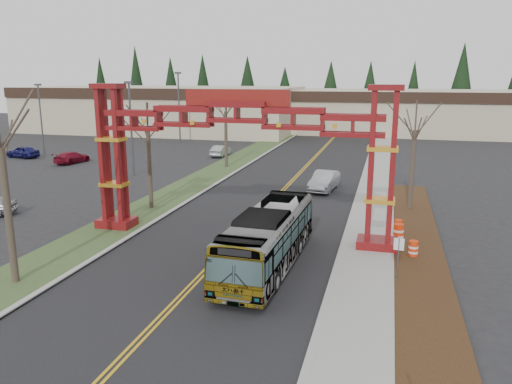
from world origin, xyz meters
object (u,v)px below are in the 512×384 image
(parked_car_mid_b, at_px, (23,152))
(barrel_mid, at_px, (398,233))
(retail_building_west, at_px, (164,109))
(retail_building_east, at_px, (401,111))
(street_sign, at_px, (399,250))
(barrel_south, at_px, (413,249))
(parked_car_far_a, at_px, (221,151))
(light_pole_far, at_px, (179,102))
(bare_tree_median_near, at_px, (1,149))
(bare_tree_median_far, at_px, (226,112))
(silver_sedan, at_px, (324,181))
(transit_bus, at_px, (268,238))
(bare_tree_right_far, at_px, (415,131))
(light_pole_mid, at_px, (41,114))
(barrel_north, at_px, (398,227))
(parked_car_mid_a, at_px, (72,157))
(light_pole_near, at_px, (131,122))
(bare_tree_median_mid, at_px, (148,131))
(gateway_arch, at_px, (237,137))

(parked_car_mid_b, xyz_separation_m, barrel_mid, (42.06, -20.35, -0.14))
(retail_building_west, bearing_deg, retail_building_east, 11.31)
(street_sign, bearing_deg, barrel_mid, 88.93)
(barrel_south, bearing_deg, parked_car_far_a, 125.05)
(retail_building_east, distance_m, light_pole_far, 38.24)
(bare_tree_median_near, height_order, bare_tree_median_far, bare_tree_median_near)
(light_pole_far, relative_size, barrel_south, 10.65)
(light_pole_far, xyz_separation_m, barrel_mid, (29.76, -37.67, -5.16))
(silver_sedan, relative_size, barrel_mid, 4.33)
(transit_bus, relative_size, bare_tree_right_far, 1.37)
(light_pole_mid, relative_size, barrel_north, 9.38)
(retail_building_east, relative_size, parked_car_mid_a, 8.64)
(bare_tree_median_far, height_order, light_pole_mid, light_pole_mid)
(light_pole_mid, bearing_deg, parked_car_mid_b, -103.77)
(light_pole_mid, height_order, barrel_south, light_pole_mid)
(bare_tree_right_far, relative_size, barrel_mid, 6.96)
(silver_sedan, xyz_separation_m, barrel_mid, (5.83, -12.44, -0.24))
(parked_car_far_a, height_order, light_pole_near, light_pole_near)
(parked_car_mid_a, bearing_deg, barrel_south, 157.04)
(bare_tree_right_far, distance_m, barrel_south, 11.37)
(silver_sedan, xyz_separation_m, light_pole_far, (-23.92, 25.23, 4.92))
(transit_bus, height_order, light_pole_mid, light_pole_mid)
(bare_tree_median_mid, height_order, barrel_south, bare_tree_median_mid)
(transit_bus, height_order, bare_tree_right_far, bare_tree_right_far)
(parked_car_far_a, bearing_deg, retail_building_west, -52.23)
(barrel_south, bearing_deg, street_sign, -104.17)
(bare_tree_median_near, bearing_deg, light_pole_far, 104.70)
(parked_car_mid_b, height_order, bare_tree_median_far, bare_tree_median_far)
(parked_car_mid_a, relative_size, bare_tree_median_far, 0.55)
(bare_tree_right_far, bearing_deg, gateway_arch, -137.10)
(bare_tree_median_far, bearing_deg, retail_building_west, 124.54)
(gateway_arch, height_order, retail_building_east, gateway_arch)
(silver_sedan, bearing_deg, barrel_south, -58.92)
(silver_sedan, distance_m, bare_tree_median_far, 14.72)
(parked_car_mid_a, bearing_deg, barrel_north, 161.58)
(gateway_arch, height_order, bare_tree_median_mid, gateway_arch)
(street_sign, relative_size, barrel_north, 2.30)
(light_pole_mid, xyz_separation_m, barrel_north, (41.40, -21.56, -4.43))
(light_pole_mid, bearing_deg, parked_car_mid_a, -32.73)
(silver_sedan, xyz_separation_m, parked_car_mid_b, (-36.23, 7.91, -0.09))
(light_pole_mid, height_order, barrel_mid, light_pole_mid)
(retail_building_west, distance_m, retail_building_east, 40.79)
(light_pole_far, bearing_deg, retail_building_west, 122.35)
(retail_building_west, height_order, transit_bus, retail_building_west)
(parked_car_far_a, xyz_separation_m, barrel_south, (20.86, -29.73, -0.19))
(retail_building_east, bearing_deg, barrel_north, -90.82)
(retail_building_east, height_order, parked_car_far_a, retail_building_east)
(gateway_arch, xyz_separation_m, parked_car_far_a, (-11.00, 28.90, -5.33))
(gateway_arch, relative_size, retail_building_east, 0.48)
(light_pole_near, distance_m, light_pole_mid, 19.28)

